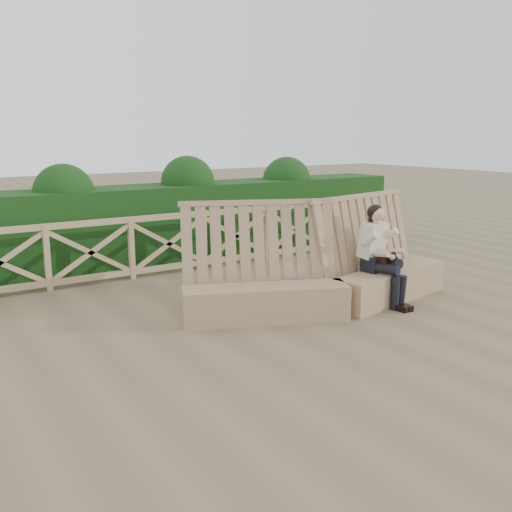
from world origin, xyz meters
TOP-DOWN VIEW (x-y plane):
  - ground at (0.00, 0.00)m, footprint 60.00×60.00m
  - bench at (1.08, 0.28)m, footprint 4.45×1.58m
  - woman at (1.87, 0.06)m, footprint 0.47×0.92m
  - guardrail at (0.00, 3.50)m, footprint 10.10×0.09m
  - hedge at (0.00, 4.70)m, footprint 12.00×1.20m

SIDE VIEW (x-z plane):
  - ground at x=0.00m, z-range 0.00..0.00m
  - bench at x=1.08m, z-range -0.40..1.22m
  - guardrail at x=0.00m, z-range 0.00..1.10m
  - hedge at x=0.00m, z-range 0.00..1.50m
  - woman at x=1.87m, z-range 0.05..1.55m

